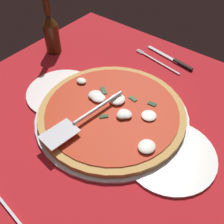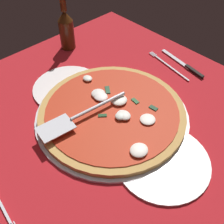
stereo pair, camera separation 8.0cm
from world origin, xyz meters
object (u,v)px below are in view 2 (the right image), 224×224
(pizza_server, at_px, (78,116))
(beer_bottle, at_px, (66,28))
(dinner_plate_left, at_px, (67,88))
(dinner_plate_right, at_px, (164,161))
(pizza, at_px, (112,112))
(place_setting_far, at_px, (177,66))

(pizza_server, height_order, beer_bottle, beer_bottle)
(dinner_plate_left, relative_size, dinner_plate_right, 0.95)
(dinner_plate_right, relative_size, beer_bottle, 1.04)
(pizza, distance_m, pizza_server, 0.11)
(dinner_plate_right, relative_size, pizza, 0.56)
(pizza_server, bearing_deg, dinner_plate_right, 116.56)
(dinner_plate_right, xyz_separation_m, pizza, (-0.21, 0.01, 0.02))
(pizza_server, bearing_deg, beer_bottle, -115.46)
(dinner_plate_left, xyz_separation_m, pizza, (0.19, 0.02, 0.02))
(dinner_plate_right, height_order, pizza_server, pizza_server)
(pizza, bearing_deg, place_setting_far, 93.03)
(dinner_plate_left, bearing_deg, dinner_plate_right, 1.10)
(place_setting_far, relative_size, beer_bottle, 0.98)
(dinner_plate_left, xyz_separation_m, pizza_server, (0.16, -0.08, 0.04))
(beer_bottle, bearing_deg, dinner_plate_left, -38.13)
(dinner_plate_right, bearing_deg, dinner_plate_left, -178.90)
(pizza, distance_m, beer_bottle, 0.42)
(dinner_plate_right, bearing_deg, pizza_server, -161.02)
(dinner_plate_right, relative_size, place_setting_far, 1.06)
(place_setting_far, xyz_separation_m, beer_bottle, (-0.38, -0.21, 0.08))
(dinner_plate_left, relative_size, beer_bottle, 0.99)
(dinner_plate_left, xyz_separation_m, beer_bottle, (-0.20, 0.16, 0.08))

